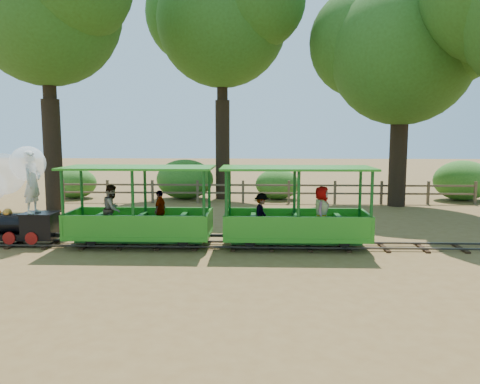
{
  "coord_description": "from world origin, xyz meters",
  "views": [
    {
      "loc": [
        -0.37,
        -12.29,
        3.04
      ],
      "look_at": [
        -0.85,
        0.5,
        1.43
      ],
      "focal_mm": 35.0,
      "sensor_mm": 36.0,
      "label": 1
    }
  ],
  "objects_px": {
    "locomotive": "(12,188)",
    "carriage_front": "(137,216)",
    "carriage_rear": "(295,217)",
    "fence": "(266,190)"
  },
  "relations": [
    {
      "from": "locomotive",
      "to": "carriage_front",
      "type": "relative_size",
      "value": 0.69
    },
    {
      "from": "locomotive",
      "to": "carriage_front",
      "type": "distance_m",
      "value": 3.51
    },
    {
      "from": "carriage_rear",
      "to": "locomotive",
      "type": "bearing_deg",
      "value": 179.29
    },
    {
      "from": "carriage_rear",
      "to": "carriage_front",
      "type": "bearing_deg",
      "value": 179.68
    },
    {
      "from": "carriage_front",
      "to": "carriage_rear",
      "type": "bearing_deg",
      "value": -0.32
    },
    {
      "from": "carriage_rear",
      "to": "fence",
      "type": "height_order",
      "value": "carriage_rear"
    },
    {
      "from": "locomotive",
      "to": "fence",
      "type": "relative_size",
      "value": 0.15
    },
    {
      "from": "locomotive",
      "to": "carriage_rear",
      "type": "height_order",
      "value": "locomotive"
    },
    {
      "from": "carriage_front",
      "to": "carriage_rear",
      "type": "distance_m",
      "value": 4.25
    },
    {
      "from": "carriage_front",
      "to": "fence",
      "type": "height_order",
      "value": "carriage_front"
    }
  ]
}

